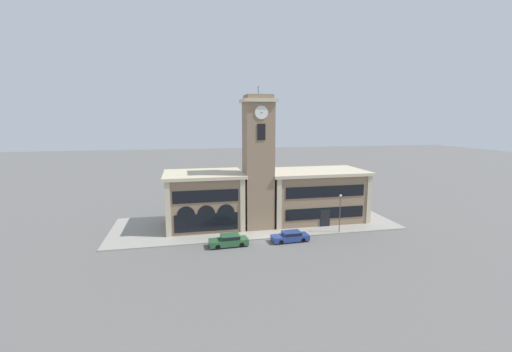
# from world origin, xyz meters

# --- Properties ---
(ground_plane) EXTENTS (300.00, 300.00, 0.00)m
(ground_plane) POSITION_xyz_m (0.00, 0.00, 0.00)
(ground_plane) COLOR #605E5B
(sidewalk_kerb) EXTENTS (42.08, 13.94, 0.15)m
(sidewalk_kerb) POSITION_xyz_m (0.00, 6.97, 0.07)
(sidewalk_kerb) COLOR gray
(sidewalk_kerb) RESTS_ON ground_plane
(clock_tower) EXTENTS (4.67, 4.67, 20.36)m
(clock_tower) POSITION_xyz_m (0.00, 5.33, 9.63)
(clock_tower) COLOR #897056
(clock_tower) RESTS_ON ground_plane
(town_hall_left_wing) EXTENTS (11.50, 9.29, 8.10)m
(town_hall_left_wing) POSITION_xyz_m (-7.69, 7.61, 4.08)
(town_hall_left_wing) COLOR #897056
(town_hall_left_wing) RESTS_ON ground_plane
(town_hall_right_wing) EXTENTS (15.46, 9.29, 7.92)m
(town_hall_right_wing) POSITION_xyz_m (9.66, 7.62, 3.99)
(town_hall_right_wing) COLOR #897056
(town_hall_right_wing) RESTS_ON ground_plane
(parked_car_near) EXTENTS (4.93, 2.10, 1.45)m
(parked_car_near) POSITION_xyz_m (-5.21, -1.34, 0.75)
(parked_car_near) COLOR #285633
(parked_car_near) RESTS_ON ground_plane
(parked_car_mid) EXTENTS (4.93, 2.04, 1.32)m
(parked_car_mid) POSITION_xyz_m (2.88, -1.34, 0.69)
(parked_car_mid) COLOR navy
(parked_car_mid) RESTS_ON ground_plane
(street_lamp) EXTENTS (0.36, 0.36, 5.40)m
(street_lamp) POSITION_xyz_m (10.58, 0.41, 3.73)
(street_lamp) COLOR #4C4C51
(street_lamp) RESTS_ON sidewalk_kerb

